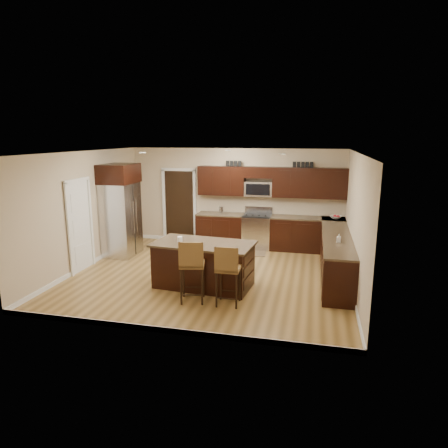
% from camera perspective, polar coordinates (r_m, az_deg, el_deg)
% --- Properties ---
extents(floor, '(6.00, 6.00, 0.00)m').
position_cam_1_polar(floor, '(8.96, -1.95, -7.31)').
color(floor, olive).
rests_on(floor, ground).
extents(ceiling, '(6.00, 6.00, 0.00)m').
position_cam_1_polar(ceiling, '(8.44, -2.08, 10.21)').
color(ceiling, silver).
rests_on(ceiling, wall_back).
extents(wall_back, '(6.00, 0.00, 6.00)m').
position_cam_1_polar(wall_back, '(11.24, 1.60, 3.87)').
color(wall_back, tan).
rests_on(wall_back, floor).
extents(wall_left, '(0.00, 5.50, 5.50)m').
position_cam_1_polar(wall_left, '(9.80, -19.23, 1.89)').
color(wall_left, tan).
rests_on(wall_left, floor).
extents(wall_right, '(0.00, 5.50, 5.50)m').
position_cam_1_polar(wall_right, '(8.36, 18.28, 0.22)').
color(wall_right, tan).
rests_on(wall_right, floor).
extents(base_cabinets, '(4.02, 3.96, 0.92)m').
position_cam_1_polar(base_cabinets, '(9.94, 10.89, -2.75)').
color(base_cabinets, black).
rests_on(base_cabinets, floor).
extents(upper_cabinets, '(4.00, 0.33, 0.80)m').
position_cam_1_polar(upper_cabinets, '(10.86, 6.88, 6.09)').
color(upper_cabinets, black).
rests_on(upper_cabinets, wall_back).
extents(range, '(0.76, 0.64, 1.11)m').
position_cam_1_polar(range, '(11.01, 4.74, -1.01)').
color(range, silver).
rests_on(range, floor).
extents(microwave, '(0.76, 0.31, 0.40)m').
position_cam_1_polar(microwave, '(10.95, 4.96, 5.03)').
color(microwave, silver).
rests_on(microwave, upper_cabinets).
extents(doorway, '(0.85, 0.03, 2.06)m').
position_cam_1_polar(doorway, '(11.71, -6.37, 2.56)').
color(doorway, black).
rests_on(doorway, floor).
extents(pantry_door, '(0.03, 0.80, 2.04)m').
position_cam_1_polar(pantry_door, '(9.60, -19.93, -0.38)').
color(pantry_door, white).
rests_on(pantry_door, floor).
extents(letter_decor, '(2.20, 0.03, 0.15)m').
position_cam_1_polar(letter_decor, '(10.83, 6.18, 8.51)').
color(letter_decor, black).
rests_on(letter_decor, upper_cabinets).
extents(island, '(2.10, 1.24, 0.92)m').
position_cam_1_polar(island, '(8.22, -2.92, -6.00)').
color(island, black).
rests_on(island, floor).
extents(stool_mid, '(0.53, 0.53, 1.19)m').
position_cam_1_polar(stool_mid, '(7.35, -4.62, -5.74)').
color(stool_mid, brown).
rests_on(stool_mid, floor).
extents(stool_right, '(0.43, 0.43, 1.14)m').
position_cam_1_polar(stool_right, '(7.19, 0.52, -6.38)').
color(stool_right, brown).
rests_on(stool_right, floor).
extents(refrigerator, '(0.79, 1.00, 2.35)m').
position_cam_1_polar(refrigerator, '(10.49, -14.54, 2.04)').
color(refrigerator, silver).
rests_on(refrigerator, floor).
extents(floor_mat, '(0.91, 0.64, 0.01)m').
position_cam_1_polar(floor_mat, '(10.59, 3.61, -4.16)').
color(floor_mat, brown).
rests_on(floor_mat, floor).
extents(fruit_bowl, '(0.41, 0.41, 0.08)m').
position_cam_1_polar(fruit_bowl, '(10.81, 15.71, 0.95)').
color(fruit_bowl, silver).
rests_on(fruit_bowl, base_cabinets).
extents(soap_bottle, '(0.08, 0.08, 0.17)m').
position_cam_1_polar(soap_bottle, '(8.43, 16.08, -1.95)').
color(soap_bottle, '#B2B2B2').
rests_on(soap_bottle, base_cabinets).
extents(canister_tall, '(0.12, 0.12, 0.20)m').
position_cam_1_polar(canister_tall, '(11.07, -0.40, 2.01)').
color(canister_tall, silver).
rests_on(canister_tall, base_cabinets).
extents(canister_short, '(0.11, 0.11, 0.17)m').
position_cam_1_polar(canister_short, '(11.08, -0.43, 1.95)').
color(canister_short, silver).
rests_on(canister_short, base_cabinets).
extents(island_jar, '(0.10, 0.10, 0.10)m').
position_cam_1_polar(island_jar, '(8.21, -6.32, -2.15)').
color(island_jar, white).
rests_on(island_jar, island).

